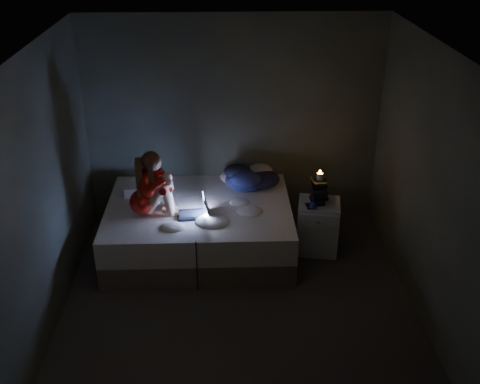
{
  "coord_description": "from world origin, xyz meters",
  "views": [
    {
      "loc": [
        -0.14,
        -4.52,
        3.69
      ],
      "look_at": [
        0.05,
        1.0,
        0.8
      ],
      "focal_mm": 41.7,
      "sensor_mm": 36.0,
      "label": 1
    }
  ],
  "objects_px": {
    "laptop": "(192,206)",
    "candle": "(320,176)",
    "bed": "(200,227)",
    "nightstand": "(318,226)",
    "woman": "(142,184)",
    "phone": "(311,207)"
  },
  "relations": [
    {
      "from": "candle",
      "to": "nightstand",
      "type": "bearing_deg",
      "value": -58.49
    },
    {
      "from": "woman",
      "to": "laptop",
      "type": "distance_m",
      "value": 0.6
    },
    {
      "from": "nightstand",
      "to": "candle",
      "type": "height_order",
      "value": "candle"
    },
    {
      "from": "laptop",
      "to": "bed",
      "type": "bearing_deg",
      "value": 70.71
    },
    {
      "from": "candle",
      "to": "laptop",
      "type": "bearing_deg",
      "value": -172.67
    },
    {
      "from": "phone",
      "to": "bed",
      "type": "bearing_deg",
      "value": 155.6
    },
    {
      "from": "laptop",
      "to": "candle",
      "type": "bearing_deg",
      "value": 2.05
    },
    {
      "from": "laptop",
      "to": "nightstand",
      "type": "bearing_deg",
      "value": 1.05
    },
    {
      "from": "woman",
      "to": "nightstand",
      "type": "xyz_separation_m",
      "value": [
        1.99,
        0.12,
        -0.65
      ]
    },
    {
      "from": "candle",
      "to": "phone",
      "type": "relative_size",
      "value": 0.57
    },
    {
      "from": "bed",
      "to": "laptop",
      "type": "xyz_separation_m",
      "value": [
        -0.06,
        -0.23,
        0.42
      ]
    },
    {
      "from": "candle",
      "to": "phone",
      "type": "distance_m",
      "value": 0.36
    },
    {
      "from": "woman",
      "to": "phone",
      "type": "xyz_separation_m",
      "value": [
        1.87,
        0.01,
        -0.33
      ]
    },
    {
      "from": "woman",
      "to": "bed",
      "type": "bearing_deg",
      "value": 10.63
    },
    {
      "from": "woman",
      "to": "candle",
      "type": "relative_size",
      "value": 9.47
    },
    {
      "from": "woman",
      "to": "nightstand",
      "type": "distance_m",
      "value": 2.09
    },
    {
      "from": "candle",
      "to": "bed",
      "type": "bearing_deg",
      "value": 178.06
    },
    {
      "from": "bed",
      "to": "phone",
      "type": "xyz_separation_m",
      "value": [
        1.27,
        -0.18,
        0.34
      ]
    },
    {
      "from": "laptop",
      "to": "nightstand",
      "type": "height_order",
      "value": "laptop"
    },
    {
      "from": "bed",
      "to": "candle",
      "type": "distance_m",
      "value": 1.53
    },
    {
      "from": "laptop",
      "to": "candle",
      "type": "distance_m",
      "value": 1.46
    },
    {
      "from": "nightstand",
      "to": "phone",
      "type": "bearing_deg",
      "value": -125.96
    }
  ]
}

